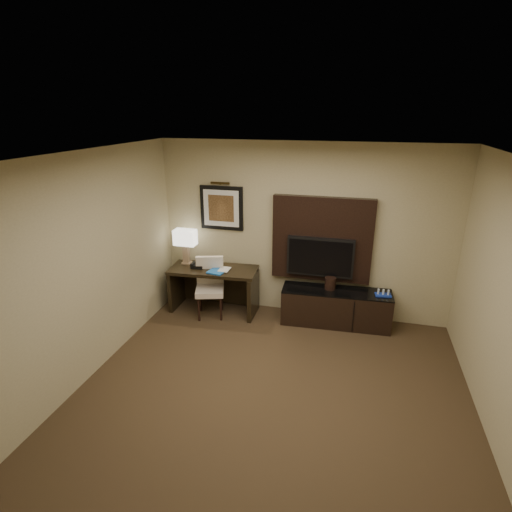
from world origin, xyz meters
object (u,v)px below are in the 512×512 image
(ice_bucket, at_px, (330,283))
(minibar_tray, at_px, (383,293))
(table_lamp, at_px, (186,247))
(desk_phone, at_px, (198,265))
(credenza, at_px, (336,307))
(tv, at_px, (320,257))
(desk, at_px, (214,290))
(desk_chair, at_px, (210,290))

(ice_bucket, height_order, minibar_tray, ice_bucket)
(table_lamp, distance_m, desk_phone, 0.37)
(credenza, xyz_separation_m, tv, (-0.29, 0.14, 0.74))
(ice_bucket, relative_size, minibar_tray, 0.82)
(desk, height_order, table_lamp, table_lamp)
(desk_chair, height_order, ice_bucket, desk_chair)
(table_lamp, relative_size, desk_phone, 3.01)
(tv, distance_m, minibar_tray, 1.05)
(ice_bucket, bearing_deg, desk_chair, -171.84)
(tv, xyz_separation_m, desk_phone, (-1.91, -0.21, -0.23))
(credenza, xyz_separation_m, minibar_tray, (0.66, -0.00, 0.32))
(desk, bearing_deg, table_lamp, 163.47)
(desk_phone, height_order, minibar_tray, desk_phone)
(desk, distance_m, minibar_tray, 2.62)
(tv, xyz_separation_m, table_lamp, (-2.16, -0.08, 0.01))
(tv, xyz_separation_m, ice_bucket, (0.18, -0.11, -0.37))
(desk_phone, bearing_deg, table_lamp, 149.02)
(table_lamp, bearing_deg, desk_phone, -27.25)
(desk, distance_m, table_lamp, 0.83)
(ice_bucket, bearing_deg, table_lamp, 179.28)
(ice_bucket, xyz_separation_m, minibar_tray, (0.77, -0.04, -0.05))
(tv, bearing_deg, desk_phone, -173.86)
(desk, height_order, ice_bucket, ice_bucket)
(desk, relative_size, table_lamp, 2.41)
(desk, relative_size, tv, 1.38)
(desk_chair, xyz_separation_m, table_lamp, (-0.50, 0.29, 0.58))
(desk_chair, height_order, desk_phone, desk_chair)
(desk_phone, distance_m, minibar_tray, 2.87)
(desk, height_order, tv, tv)
(table_lamp, bearing_deg, credenza, -1.47)
(desk, bearing_deg, credenza, -2.41)
(credenza, xyz_separation_m, desk_phone, (-2.20, -0.07, 0.51))
(credenza, xyz_separation_m, desk_chair, (-1.95, -0.23, 0.17))
(minibar_tray, bearing_deg, desk_phone, -178.75)
(tv, relative_size, table_lamp, 1.74)
(desk_phone, bearing_deg, ice_bucket, -1.02)
(tv, distance_m, desk_phone, 1.93)
(desk_chair, relative_size, ice_bucket, 4.85)
(tv, bearing_deg, minibar_tray, -8.54)
(desk, relative_size, minibar_tray, 6.11)
(credenza, height_order, tv, tv)
(desk, relative_size, desk_chair, 1.55)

